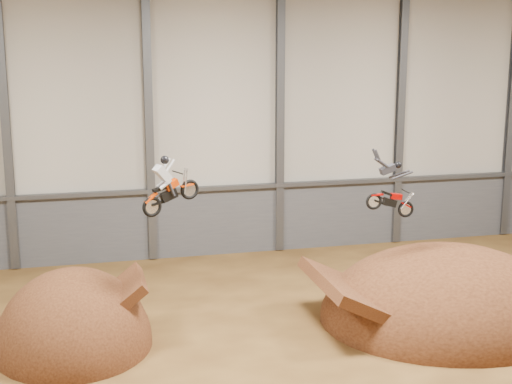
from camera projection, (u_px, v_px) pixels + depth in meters
floor at (303, 384)px, 23.04m from camera, size 40.00×40.00×0.00m
back_wall at (215, 120)px, 35.85m from camera, size 40.00×0.10×14.00m
lower_band_back at (217, 221)px, 36.84m from camera, size 39.80×0.18×3.50m
steel_rail at (217, 188)px, 36.32m from camera, size 39.80×0.35×0.20m
steel_column_1 at (6, 126)px, 33.32m from camera, size 0.40×0.36×13.90m
steel_column_2 at (149, 122)px, 34.88m from camera, size 0.40×0.36×13.90m
steel_column_3 at (280, 119)px, 36.44m from camera, size 0.40×0.36×13.90m
steel_column_4 at (400, 116)px, 38.00m from camera, size 0.40×0.36×13.90m
steel_column_5 at (511, 113)px, 39.55m from camera, size 0.40×0.36×13.90m
takeoff_ramp at (75, 345)px, 26.00m from camera, size 5.64×6.51×5.64m
landing_ramp at (445, 318)px, 28.53m from camera, size 10.13×8.96×5.84m
fmx_rider_a at (173, 179)px, 24.53m from camera, size 2.83×1.76×2.56m
fmx_rider_b at (389, 184)px, 26.71m from camera, size 3.13×0.86×2.84m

